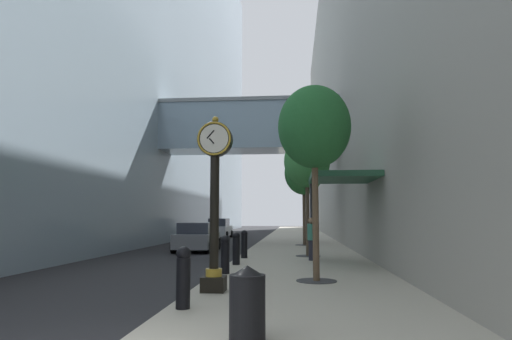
% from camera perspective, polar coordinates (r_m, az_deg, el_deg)
% --- Properties ---
extents(ground_plane, '(110.00, 110.00, 0.00)m').
position_cam_1_polar(ground_plane, '(31.99, 0.57, -9.47)').
color(ground_plane, '#262628').
rests_on(ground_plane, ground).
extents(sidewalk_right, '(5.49, 80.00, 0.14)m').
position_cam_1_polar(sidewalk_right, '(34.88, 5.53, -9.04)').
color(sidewalk_right, '#ADA593').
rests_on(sidewalk_right, ground).
extents(building_block_left, '(21.41, 80.00, 39.33)m').
position_cam_1_polar(building_block_left, '(41.35, -15.55, 19.53)').
color(building_block_left, '#93A8B7').
rests_on(building_block_left, ground).
extents(building_block_right, '(9.00, 80.00, 26.97)m').
position_cam_1_polar(building_block_right, '(37.47, 16.72, 12.21)').
color(building_block_right, gray).
rests_on(building_block_right, ground).
extents(street_clock, '(0.84, 0.55, 4.19)m').
position_cam_1_polar(street_clock, '(10.52, -5.44, -3.12)').
color(street_clock, black).
rests_on(street_clock, sidewalk_right).
extents(bollard_nearest, '(0.29, 0.29, 1.17)m').
position_cam_1_polar(bollard_nearest, '(8.75, -9.47, -13.47)').
color(bollard_nearest, black).
rests_on(bollard_nearest, sidewalk_right).
extents(bollard_third, '(0.29, 0.29, 1.17)m').
position_cam_1_polar(bollard_third, '(13.72, -4.04, -10.82)').
color(bollard_third, black).
rests_on(bollard_third, sidewalk_right).
extents(bollard_fourth, '(0.29, 0.29, 1.17)m').
position_cam_1_polar(bollard_fourth, '(16.23, -2.60, -10.09)').
color(bollard_fourth, black).
rests_on(bollard_fourth, sidewalk_right).
extents(bollard_fifth, '(0.29, 0.29, 1.17)m').
position_cam_1_polar(bollard_fifth, '(18.76, -1.55, -9.55)').
color(bollard_fifth, black).
rests_on(bollard_fifth, sidewalk_right).
extents(street_tree_near, '(2.04, 2.04, 5.44)m').
position_cam_1_polar(street_tree_near, '(12.45, 7.62, 5.44)').
color(street_tree_near, '#333335').
rests_on(street_tree_near, sidewalk_right).
extents(street_tree_mid_near, '(2.08, 2.08, 5.43)m').
position_cam_1_polar(street_tree_mid_near, '(19.88, 6.67, 1.03)').
color(street_tree_mid_near, '#333335').
rests_on(street_tree_mid_near, sidewalk_right).
extents(street_tree_mid_far, '(2.38, 2.38, 5.84)m').
position_cam_1_polar(street_tree_mid_far, '(27.38, 6.23, -0.41)').
color(street_tree_mid_far, '#333335').
rests_on(street_tree_mid_far, sidewalk_right).
extents(trash_bin, '(0.53, 0.53, 1.05)m').
position_cam_1_polar(trash_bin, '(6.51, -1.14, -16.84)').
color(trash_bin, black).
rests_on(trash_bin, sidewalk_right).
extents(pedestrian_walking, '(0.49, 0.52, 1.70)m').
position_cam_1_polar(pedestrian_walking, '(17.84, 7.30, -8.77)').
color(pedestrian_walking, '#23232D').
rests_on(pedestrian_walking, sidewalk_right).
extents(storefront_awning, '(2.40, 3.60, 3.30)m').
position_cam_1_polar(storefront_awning, '(16.69, 11.06, -1.19)').
color(storefront_awning, '#235138').
rests_on(storefront_awning, sidewalk_right).
extents(car_grey_near, '(2.18, 4.19, 1.55)m').
position_cam_1_polar(car_grey_near, '(24.23, -7.70, -8.70)').
color(car_grey_near, slate).
rests_on(car_grey_near, ground).
extents(car_white_mid, '(1.94, 4.12, 1.71)m').
position_cam_1_polar(car_white_mid, '(38.56, -4.82, -7.64)').
color(car_white_mid, silver).
rests_on(car_white_mid, ground).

